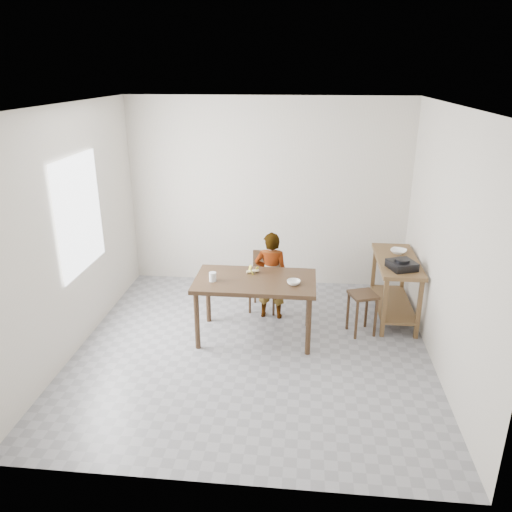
# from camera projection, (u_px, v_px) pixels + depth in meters

# --- Properties ---
(floor) EXTENTS (4.00, 4.00, 0.04)m
(floor) POSITION_uv_depth(u_px,v_px,m) (252.00, 351.00, 5.75)
(floor) COLOR gray
(floor) RESTS_ON ground
(ceiling) EXTENTS (4.00, 4.00, 0.04)m
(ceiling) POSITION_uv_depth(u_px,v_px,m) (252.00, 103.00, 4.79)
(ceiling) COLOR white
(ceiling) RESTS_ON wall_back
(wall_back) EXTENTS (4.00, 0.04, 2.70)m
(wall_back) POSITION_uv_depth(u_px,v_px,m) (268.00, 194.00, 7.15)
(wall_back) COLOR beige
(wall_back) RESTS_ON ground
(wall_front) EXTENTS (4.00, 0.04, 2.70)m
(wall_front) POSITION_uv_depth(u_px,v_px,m) (220.00, 333.00, 3.39)
(wall_front) COLOR beige
(wall_front) RESTS_ON ground
(wall_left) EXTENTS (0.04, 4.00, 2.70)m
(wall_left) POSITION_uv_depth(u_px,v_px,m) (69.00, 232.00, 5.46)
(wall_left) COLOR beige
(wall_left) RESTS_ON ground
(wall_right) EXTENTS (0.04, 4.00, 2.70)m
(wall_right) POSITION_uv_depth(u_px,v_px,m) (449.00, 245.00, 5.08)
(wall_right) COLOR beige
(wall_right) RESTS_ON ground
(window_pane) EXTENTS (0.02, 1.10, 1.30)m
(window_pane) POSITION_uv_depth(u_px,v_px,m) (80.00, 214.00, 5.59)
(window_pane) COLOR white
(window_pane) RESTS_ON wall_left
(dining_table) EXTENTS (1.40, 0.80, 0.75)m
(dining_table) POSITION_uv_depth(u_px,v_px,m) (255.00, 308.00, 5.89)
(dining_table) COLOR #392617
(dining_table) RESTS_ON floor
(prep_counter) EXTENTS (0.50, 1.20, 0.80)m
(prep_counter) POSITION_uv_depth(u_px,v_px,m) (394.00, 288.00, 6.37)
(prep_counter) COLOR brown
(prep_counter) RESTS_ON floor
(child) EXTENTS (0.43, 0.30, 1.15)m
(child) POSITION_uv_depth(u_px,v_px,m) (271.00, 276.00, 6.31)
(child) COLOR white
(child) RESTS_ON floor
(dining_chair) EXTENTS (0.41, 0.41, 0.77)m
(dining_chair) POSITION_uv_depth(u_px,v_px,m) (264.00, 283.00, 6.58)
(dining_chair) COLOR #392617
(dining_chair) RESTS_ON floor
(stool) EXTENTS (0.38, 0.38, 0.53)m
(stool) POSITION_uv_depth(u_px,v_px,m) (362.00, 313.00, 6.02)
(stool) COLOR #392617
(stool) RESTS_ON floor
(glass_tumbler) EXTENTS (0.11, 0.11, 0.10)m
(glass_tumbler) POSITION_uv_depth(u_px,v_px,m) (213.00, 277.00, 5.70)
(glass_tumbler) COLOR silver
(glass_tumbler) RESTS_ON dining_table
(small_bowl) EXTENTS (0.19, 0.19, 0.05)m
(small_bowl) POSITION_uv_depth(u_px,v_px,m) (294.00, 282.00, 5.62)
(small_bowl) COLOR white
(small_bowl) RESTS_ON dining_table
(banana) EXTENTS (0.19, 0.16, 0.06)m
(banana) POSITION_uv_depth(u_px,v_px,m) (253.00, 271.00, 5.93)
(banana) COLOR yellow
(banana) RESTS_ON dining_table
(serving_bowl) EXTENTS (0.26, 0.26, 0.05)m
(serving_bowl) POSITION_uv_depth(u_px,v_px,m) (398.00, 251.00, 6.42)
(serving_bowl) COLOR white
(serving_bowl) RESTS_ON prep_counter
(gas_burner) EXTENTS (0.38, 0.38, 0.10)m
(gas_burner) POSITION_uv_depth(u_px,v_px,m) (402.00, 265.00, 5.91)
(gas_burner) COLOR black
(gas_burner) RESTS_ON prep_counter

